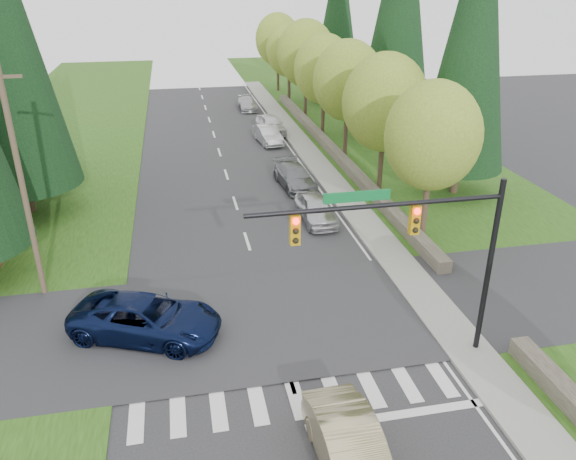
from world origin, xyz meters
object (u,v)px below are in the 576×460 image
object	(u,v)px
suv_navy	(146,318)
parked_car_b	(295,176)
sedan_champagne	(351,451)
parked_car_c	(268,135)
parked_car_d	(271,124)
parked_car_a	(316,209)
parked_car_e	(247,104)

from	to	relation	value
suv_navy	parked_car_b	xyz separation A→B (m)	(9.14, 15.30, -0.10)
sedan_champagne	parked_car_c	world-z (taller)	sedan_champagne
parked_car_d	parked_car_a	bearing A→B (deg)	-98.17
parked_car_c	parked_car_d	xyz separation A→B (m)	(0.79, 3.11, 0.08)
sedan_champagne	suv_navy	world-z (taller)	suv_navy
parked_car_b	parked_car_e	size ratio (longest dim) A/B	1.12
parked_car_b	parked_car_d	xyz separation A→B (m)	(0.78, 13.72, 0.10)
sedan_champagne	parked_car_e	size ratio (longest dim) A/B	1.10
parked_car_e	parked_car_a	bearing A→B (deg)	-90.16
parked_car_b	parked_car_e	world-z (taller)	parked_car_b
suv_navy	parked_car_d	size ratio (longest dim) A/B	1.23
sedan_champagne	parked_car_a	distance (m)	17.74
parked_car_b	parked_car_c	world-z (taller)	parked_car_c
sedan_champagne	parked_car_e	bearing A→B (deg)	83.66
parked_car_a	parked_car_b	distance (m)	5.77
parked_car_d	parked_car_c	bearing A→B (deg)	-110.13
sedan_champagne	parked_car_d	world-z (taller)	parked_car_d
parked_car_b	suv_navy	bearing A→B (deg)	-126.17
parked_car_a	parked_car_d	distance (m)	19.51
parked_car_a	parked_car_e	bearing A→B (deg)	88.08
suv_navy	parked_car_d	bearing A→B (deg)	3.89
parked_car_b	parked_car_d	size ratio (longest dim) A/B	1.03
parked_car_a	parked_car_c	bearing A→B (deg)	88.08
sedan_champagne	parked_car_b	size ratio (longest dim) A/B	0.98
sedan_champagne	parked_car_b	distance (m)	23.44
parked_car_e	sedan_champagne	bearing A→B (deg)	-94.26
parked_car_b	parked_car_a	bearing A→B (deg)	-95.44
sedan_champagne	parked_car_b	world-z (taller)	sedan_champagne
parked_car_d	parked_car_b	bearing A→B (deg)	-99.09
suv_navy	parked_car_a	size ratio (longest dim) A/B	1.34
suv_navy	parked_car_a	xyz separation A→B (m)	(9.13, 9.53, -0.07)
sedan_champagne	parked_car_a	world-z (taller)	sedan_champagne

